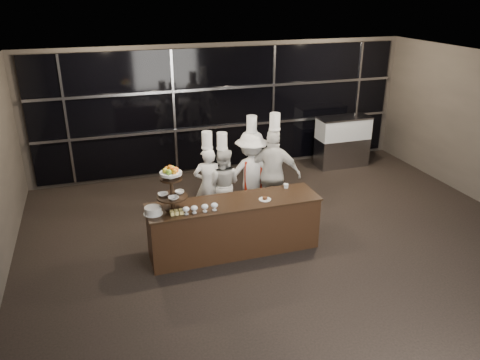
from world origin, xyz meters
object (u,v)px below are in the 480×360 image
object	(u,v)px
buffet_counter	(234,226)
chef_b	(223,184)
chef_d	(273,174)
chef_a	(208,183)
display_stand	(171,185)
display_case	(343,139)
chef_c	(251,174)
layer_cake	(153,211)

from	to	relation	value
buffet_counter	chef_b	xyz separation A→B (m)	(0.15, 1.20, 0.26)
chef_d	chef_a	bearing A→B (deg)	169.87
display_stand	chef_d	distance (m)	2.35
display_stand	display_case	xyz separation A→B (m)	(4.75, 3.09, -0.65)
display_stand	chef_d	world-z (taller)	chef_d
display_stand	chef_b	xyz separation A→B (m)	(1.15, 1.20, -0.61)
buffet_counter	chef_b	world-z (taller)	chef_b
display_case	chef_a	bearing A→B (deg)	-154.05
chef_c	layer_cake	bearing A→B (deg)	-147.88
chef_d	layer_cake	bearing A→B (deg)	-156.54
display_stand	chef_b	bearing A→B (deg)	46.24
display_case	chef_c	distance (m)	3.55
chef_a	chef_b	bearing A→B (deg)	-1.09
layer_cake	chef_c	bearing A→B (deg)	32.12
chef_a	chef_d	distance (m)	1.23
buffet_counter	display_stand	world-z (taller)	display_stand
chef_a	chef_d	xyz separation A→B (m)	(1.21, -0.22, 0.13)
display_stand	layer_cake	size ratio (longest dim) A/B	2.48
layer_cake	display_case	distance (m)	5.97
buffet_counter	layer_cake	world-z (taller)	layer_cake
buffet_counter	chef_d	size ratio (longest dim) A/B	1.38
buffet_counter	display_case	bearing A→B (deg)	39.52
buffet_counter	layer_cake	bearing A→B (deg)	-177.82
display_stand	layer_cake	bearing A→B (deg)	-170.99
chef_a	display_case	bearing A→B (deg)	25.95
layer_cake	chef_c	size ratio (longest dim) A/B	0.15
buffet_counter	chef_a	world-z (taller)	chef_a
display_case	chef_d	size ratio (longest dim) A/B	0.62
display_stand	display_case	bearing A→B (deg)	33.07
chef_c	chef_d	distance (m)	0.43
chef_d	chef_c	bearing A→B (deg)	145.81
chef_a	layer_cake	bearing A→B (deg)	-133.37
chef_c	chef_d	bearing A→B (deg)	-34.19
display_stand	chef_a	size ratio (longest dim) A/B	0.42
display_case	chef_d	distance (m)	3.40
chef_a	chef_d	bearing A→B (deg)	-10.13
buffet_counter	chef_b	distance (m)	1.24
chef_a	chef_c	size ratio (longest dim) A/B	0.89
buffet_counter	chef_d	world-z (taller)	chef_d
display_case	layer_cake	bearing A→B (deg)	-148.17
display_case	chef_c	bearing A→B (deg)	-148.38
display_case	chef_c	world-z (taller)	chef_c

